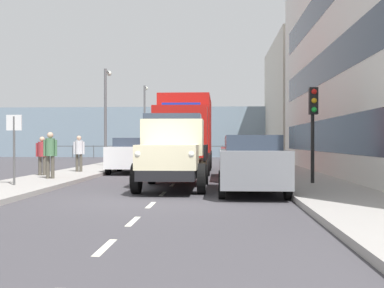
{
  "coord_description": "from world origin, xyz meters",
  "views": [
    {
      "loc": [
        -1.66,
        12.56,
        1.54
      ],
      "look_at": [
        -0.13,
        -13.94,
        1.41
      ],
      "focal_mm": 43.97,
      "sensor_mm": 36.0,
      "label": 1
    }
  ],
  "objects_px": {
    "pedestrian_in_dark_coat": "(42,153)",
    "lamp_post_far": "(145,115)",
    "street_sign": "(14,137)",
    "pedestrian_with_bag": "(79,150)",
    "car_red_kerbside_1": "(242,157)",
    "traffic_light_near": "(313,114)",
    "car_grey_kerbside_near": "(251,163)",
    "lamp_post_promenade": "(106,107)",
    "truck_vintage_cream": "(173,153)",
    "car_black_oppositeside_1": "(147,152)",
    "car_white_oppositeside_0": "(132,155)",
    "pedestrian_couple_a": "(50,151)",
    "lorry_cargo_red": "(186,131)"
  },
  "relations": [
    {
      "from": "pedestrian_in_dark_coat",
      "to": "pedestrian_with_bag",
      "type": "distance_m",
      "value": 2.59
    },
    {
      "from": "car_white_oppositeside_0",
      "to": "pedestrian_with_bag",
      "type": "xyz_separation_m",
      "value": [
        2.24,
        1.25,
        0.23
      ]
    },
    {
      "from": "lamp_post_far",
      "to": "street_sign",
      "type": "bearing_deg",
      "value": 89.5
    },
    {
      "from": "car_red_kerbside_1",
      "to": "car_black_oppositeside_1",
      "type": "relative_size",
      "value": 0.99
    },
    {
      "from": "pedestrian_couple_a",
      "to": "car_grey_kerbside_near",
      "type": "bearing_deg",
      "value": 154.92
    },
    {
      "from": "car_white_oppositeside_0",
      "to": "street_sign",
      "type": "distance_m",
      "value": 8.41
    },
    {
      "from": "truck_vintage_cream",
      "to": "pedestrian_with_bag",
      "type": "relative_size",
      "value": 3.38
    },
    {
      "from": "truck_vintage_cream",
      "to": "pedestrian_couple_a",
      "type": "bearing_deg",
      "value": -25.12
    },
    {
      "from": "traffic_light_near",
      "to": "street_sign",
      "type": "height_order",
      "value": "traffic_light_near"
    },
    {
      "from": "car_black_oppositeside_1",
      "to": "pedestrian_with_bag",
      "type": "relative_size",
      "value": 2.73
    },
    {
      "from": "pedestrian_in_dark_coat",
      "to": "traffic_light_near",
      "type": "xyz_separation_m",
      "value": [
        -10.46,
        3.11,
        1.39
      ]
    },
    {
      "from": "traffic_light_near",
      "to": "pedestrian_with_bag",
      "type": "bearing_deg",
      "value": -29.99
    },
    {
      "from": "car_black_oppositeside_1",
      "to": "truck_vintage_cream",
      "type": "bearing_deg",
      "value": 102.4
    },
    {
      "from": "car_white_oppositeside_0",
      "to": "traffic_light_near",
      "type": "distance_m",
      "value": 10.19
    },
    {
      "from": "pedestrian_couple_a",
      "to": "pedestrian_in_dark_coat",
      "type": "relative_size",
      "value": 1.09
    },
    {
      "from": "truck_vintage_cream",
      "to": "pedestrian_with_bag",
      "type": "distance_m",
      "value": 8.14
    },
    {
      "from": "pedestrian_in_dark_coat",
      "to": "traffic_light_near",
      "type": "height_order",
      "value": "traffic_light_near"
    },
    {
      "from": "car_grey_kerbside_near",
      "to": "car_red_kerbside_1",
      "type": "height_order",
      "value": "same"
    },
    {
      "from": "car_white_oppositeside_0",
      "to": "street_sign",
      "type": "bearing_deg",
      "value": 74.11
    },
    {
      "from": "pedestrian_in_dark_coat",
      "to": "lamp_post_far",
      "type": "distance_m",
      "value": 21.03
    },
    {
      "from": "lorry_cargo_red",
      "to": "pedestrian_couple_a",
      "type": "relative_size",
      "value": 4.69
    },
    {
      "from": "truck_vintage_cream",
      "to": "traffic_light_near",
      "type": "height_order",
      "value": "traffic_light_near"
    },
    {
      "from": "lorry_cargo_red",
      "to": "car_black_oppositeside_1",
      "type": "xyz_separation_m",
      "value": [
        2.55,
        -3.72,
        -1.18
      ]
    },
    {
      "from": "pedestrian_in_dark_coat",
      "to": "lamp_post_promenade",
      "type": "bearing_deg",
      "value": -93.89
    },
    {
      "from": "lorry_cargo_red",
      "to": "lamp_post_far",
      "type": "bearing_deg",
      "value": -73.71
    },
    {
      "from": "street_sign",
      "to": "pedestrian_couple_a",
      "type": "bearing_deg",
      "value": -94.05
    },
    {
      "from": "truck_vintage_cream",
      "to": "car_grey_kerbside_near",
      "type": "bearing_deg",
      "value": 155.02
    },
    {
      "from": "truck_vintage_cream",
      "to": "pedestrian_in_dark_coat",
      "type": "distance_m",
      "value": 7.04
    },
    {
      "from": "lamp_post_far",
      "to": "car_grey_kerbside_near",
      "type": "bearing_deg",
      "value": 105.72
    },
    {
      "from": "car_grey_kerbside_near",
      "to": "pedestrian_in_dark_coat",
      "type": "distance_m",
      "value": 9.7
    },
    {
      "from": "car_black_oppositeside_1",
      "to": "pedestrian_couple_a",
      "type": "bearing_deg",
      "value": 78.53
    },
    {
      "from": "car_white_oppositeside_0",
      "to": "car_grey_kerbside_near",
      "type": "bearing_deg",
      "value": 120.71
    },
    {
      "from": "pedestrian_couple_a",
      "to": "lamp_post_promenade",
      "type": "relative_size",
      "value": 0.31
    },
    {
      "from": "car_red_kerbside_1",
      "to": "lamp_post_far",
      "type": "xyz_separation_m",
      "value": [
        7.29,
        -20.39,
        2.96
      ]
    },
    {
      "from": "car_white_oppositeside_0",
      "to": "pedestrian_couple_a",
      "type": "distance_m",
      "value": 5.76
    },
    {
      "from": "lamp_post_promenade",
      "to": "traffic_light_near",
      "type": "bearing_deg",
      "value": 130.07
    },
    {
      "from": "car_black_oppositeside_1",
      "to": "lamp_post_promenade",
      "type": "bearing_deg",
      "value": 2.02
    },
    {
      "from": "lorry_cargo_red",
      "to": "car_grey_kerbside_near",
      "type": "bearing_deg",
      "value": 104.81
    },
    {
      "from": "car_grey_kerbside_near",
      "to": "car_red_kerbside_1",
      "type": "xyz_separation_m",
      "value": [
        0.0,
        -5.5,
        -0.0
      ]
    },
    {
      "from": "lorry_cargo_red",
      "to": "street_sign",
      "type": "relative_size",
      "value": 3.65
    },
    {
      "from": "lamp_post_far",
      "to": "traffic_light_near",
      "type": "bearing_deg",
      "value": 111.61
    },
    {
      "from": "car_red_kerbside_1",
      "to": "car_white_oppositeside_0",
      "type": "distance_m",
      "value": 6.16
    },
    {
      "from": "street_sign",
      "to": "traffic_light_near",
      "type": "bearing_deg",
      "value": -172.75
    },
    {
      "from": "truck_vintage_cream",
      "to": "lamp_post_far",
      "type": "xyz_separation_m",
      "value": [
        4.85,
        -24.76,
        2.68
      ]
    },
    {
      "from": "lamp_post_far",
      "to": "street_sign",
      "type": "relative_size",
      "value": 2.75
    },
    {
      "from": "truck_vintage_cream",
      "to": "traffic_light_near",
      "type": "xyz_separation_m",
      "value": [
        -4.63,
        -0.83,
        1.29
      ]
    },
    {
      "from": "lamp_post_far",
      "to": "car_black_oppositeside_1",
      "type": "bearing_deg",
      "value": 99.71
    },
    {
      "from": "car_red_kerbside_1",
      "to": "pedestrian_couple_a",
      "type": "xyz_separation_m",
      "value": [
        7.32,
        2.08,
        0.29
      ]
    },
    {
      "from": "car_red_kerbside_1",
      "to": "traffic_light_near",
      "type": "bearing_deg",
      "value": 121.8
    },
    {
      "from": "pedestrian_with_bag",
      "to": "car_red_kerbside_1",
      "type": "bearing_deg",
      "value": 164.77
    }
  ]
}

